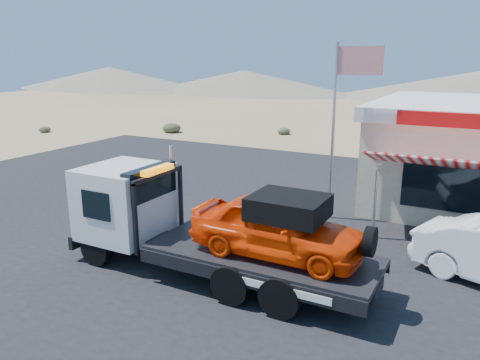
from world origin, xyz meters
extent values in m
plane|color=#8D7550|center=(0.00, 0.00, 0.00)|extent=(120.00, 120.00, 0.00)
cube|color=black|center=(2.00, 3.00, 0.01)|extent=(32.00, 24.00, 0.02)
cylinder|color=black|center=(0.30, -2.24, 0.49)|extent=(0.94, 0.28, 0.94)
cylinder|color=black|center=(0.30, -0.36, 0.49)|extent=(0.94, 0.28, 0.94)
cylinder|color=black|center=(4.55, -2.24, 0.49)|extent=(0.94, 0.52, 0.94)
cylinder|color=black|center=(4.55, -0.36, 0.49)|extent=(0.94, 0.52, 0.94)
cylinder|color=black|center=(5.77, -2.24, 0.49)|extent=(0.94, 0.52, 0.94)
cylinder|color=black|center=(5.77, -0.36, 0.49)|extent=(0.94, 0.52, 0.94)
cube|color=black|center=(3.79, -1.30, 0.63)|extent=(7.73, 0.94, 0.28)
cube|color=silver|center=(0.59, -1.30, 1.62)|extent=(2.07, 2.22, 1.98)
cube|color=black|center=(1.48, -1.30, 2.28)|extent=(0.33, 1.89, 0.85)
cube|color=black|center=(1.77, -1.30, 1.58)|extent=(0.09, 2.07, 1.89)
cube|color=orange|center=(1.77, -1.30, 2.66)|extent=(0.24, 1.13, 0.14)
cube|color=black|center=(4.83, -1.30, 0.89)|extent=(5.66, 2.17, 0.14)
imported|color=#F43503|center=(5.21, -1.30, 1.67)|extent=(4.15, 1.67, 1.41)
cube|color=black|center=(5.49, -1.30, 2.21)|extent=(1.70, 1.41, 0.52)
cube|color=red|center=(8.00, 4.74, 3.67)|extent=(2.60, 0.12, 0.45)
cylinder|color=#99999E|center=(6.50, 3.30, 1.12)|extent=(0.08, 0.08, 2.20)
cylinder|color=#99999E|center=(4.70, 4.50, 3.02)|extent=(0.10, 0.10, 6.00)
cube|color=#B20C14|center=(5.45, 4.50, 5.42)|extent=(1.50, 0.02, 0.90)
ellipsoid|color=#313C20|center=(-20.25, 13.18, 0.23)|extent=(0.86, 0.86, 0.46)
ellipsoid|color=#313C20|center=(-11.75, 17.67, 0.37)|extent=(1.38, 1.38, 0.74)
ellipsoid|color=#313C20|center=(-3.94, 20.84, 0.26)|extent=(0.96, 0.96, 0.52)
ellipsoid|color=#313C20|center=(2.54, 23.64, 0.23)|extent=(0.86, 0.86, 0.46)
cone|color=#726B59|center=(-25.00, 55.00, 1.75)|extent=(36.00, 36.00, 3.50)
cone|color=#726B59|center=(-50.00, 52.00, 1.90)|extent=(40.00, 40.00, 3.80)
camera|label=1|loc=(9.31, -10.83, 5.55)|focal=35.00mm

